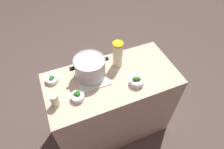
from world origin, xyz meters
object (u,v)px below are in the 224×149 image
(broccoli_bowl_center, at_px, (137,81))
(mason_jar, at_px, (55,100))
(lemonade_pitcher, at_px, (118,54))
(broccoli_bowl_front, at_px, (78,96))
(broccoli_bowl_back, at_px, (52,79))
(cooking_pot, at_px, (90,67))

(broccoli_bowl_center, bearing_deg, mason_jar, 175.45)
(lemonade_pitcher, bearing_deg, mason_jar, -160.81)
(broccoli_bowl_front, relative_size, broccoli_bowl_back, 0.96)
(broccoli_bowl_back, bearing_deg, broccoli_bowl_front, -59.00)
(lemonade_pitcher, relative_size, broccoli_bowl_front, 2.33)
(mason_jar, distance_m, broccoli_bowl_center, 0.71)
(cooking_pot, height_order, mason_jar, cooking_pot)
(cooking_pot, relative_size, lemonade_pitcher, 1.32)
(lemonade_pitcher, distance_m, mason_jar, 0.68)
(mason_jar, relative_size, broccoli_bowl_back, 1.00)
(broccoli_bowl_front, distance_m, broccoli_bowl_back, 0.31)
(mason_jar, xyz_separation_m, broccoli_bowl_center, (0.71, -0.06, -0.03))
(broccoli_bowl_center, relative_size, broccoli_bowl_back, 1.10)
(lemonade_pitcher, height_order, broccoli_bowl_back, lemonade_pitcher)
(lemonade_pitcher, xyz_separation_m, broccoli_bowl_front, (-0.46, -0.23, -0.10))
(cooking_pot, bearing_deg, broccoli_bowl_center, -34.98)
(broccoli_bowl_back, bearing_deg, broccoli_bowl_center, -24.57)
(lemonade_pitcher, bearing_deg, broccoli_bowl_front, -153.11)
(broccoli_bowl_front, xyz_separation_m, broccoli_bowl_center, (0.53, -0.05, 0.00))
(broccoli_bowl_front, relative_size, broccoli_bowl_center, 0.87)
(cooking_pot, distance_m, lemonade_pitcher, 0.29)
(broccoli_bowl_center, distance_m, broccoli_bowl_back, 0.75)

